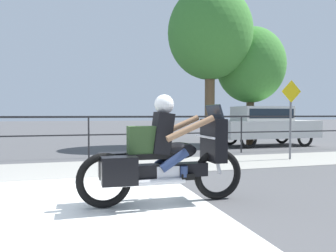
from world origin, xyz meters
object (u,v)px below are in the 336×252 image
(street_sign, at_px, (291,111))
(tree_behind_sign, at_px, (210,34))
(motorcycle, at_px, (163,156))
(tree_behind_car, at_px, (251,65))
(parked_car, at_px, (265,123))

(street_sign, distance_m, tree_behind_sign, 5.25)
(street_sign, bearing_deg, tree_behind_sign, 100.42)
(motorcycle, height_order, tree_behind_car, tree_behind_car)
(tree_behind_sign, xyz_separation_m, tree_behind_car, (2.00, 0.28, -1.14))
(parked_car, height_order, tree_behind_car, tree_behind_car)
(parked_car, height_order, tree_behind_sign, tree_behind_sign)
(motorcycle, bearing_deg, tree_behind_car, 56.60)
(street_sign, distance_m, tree_behind_car, 5.01)
(tree_behind_sign, relative_size, tree_behind_car, 1.28)
(street_sign, bearing_deg, motorcycle, -143.76)
(tree_behind_sign, height_order, tree_behind_car, tree_behind_sign)
(parked_car, bearing_deg, tree_behind_car, 119.59)
(parked_car, relative_size, street_sign, 1.80)
(tree_behind_sign, distance_m, tree_behind_car, 2.32)
(motorcycle, bearing_deg, parked_car, 52.76)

